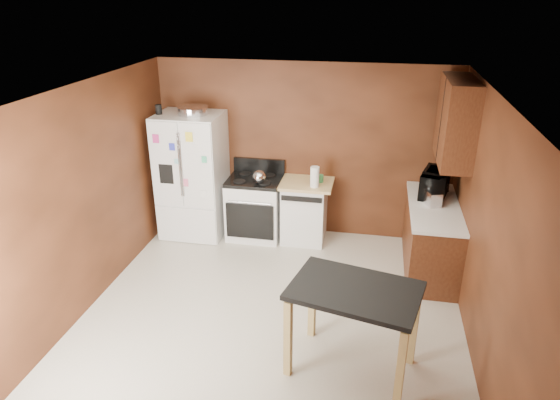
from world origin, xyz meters
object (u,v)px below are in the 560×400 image
(refrigerator, at_px, (192,176))
(island, at_px, (354,302))
(roasting_pan, at_px, (193,110))
(pen_cup, at_px, (159,109))
(gas_range, at_px, (255,207))
(toaster, at_px, (433,198))
(dishwasher, at_px, (304,210))
(microwave, at_px, (435,184))
(paper_towel, at_px, (315,177))
(green_canister, at_px, (320,178))
(kettle, at_px, (259,177))

(refrigerator, distance_m, island, 3.52)
(roasting_pan, bearing_deg, pen_cup, -168.75)
(roasting_pan, height_order, gas_range, roasting_pan)
(toaster, height_order, gas_range, gas_range)
(dishwasher, bearing_deg, toaster, -16.17)
(microwave, height_order, gas_range, microwave)
(paper_towel, distance_m, microwave, 1.57)
(gas_range, height_order, island, gas_range)
(gas_range, distance_m, dishwasher, 0.72)
(dishwasher, height_order, island, island)
(gas_range, distance_m, island, 3.01)
(microwave, bearing_deg, gas_range, 101.61)
(green_canister, bearing_deg, refrigerator, -175.85)
(green_canister, relative_size, dishwasher, 0.12)
(island, bearing_deg, dishwasher, 108.03)
(kettle, distance_m, paper_towel, 0.77)
(toaster, bearing_deg, roasting_pan, 154.06)
(roasting_pan, bearing_deg, kettle, -7.12)
(gas_range, bearing_deg, toaster, -10.91)
(pen_cup, height_order, gas_range, pen_cup)
(microwave, relative_size, gas_range, 0.51)
(microwave, distance_m, island, 2.58)
(paper_towel, distance_m, gas_range, 1.05)
(island, bearing_deg, refrigerator, 134.70)
(roasting_pan, height_order, toaster, roasting_pan)
(paper_towel, height_order, dishwasher, paper_towel)
(microwave, bearing_deg, refrigerator, 103.62)
(paper_towel, relative_size, gas_range, 0.26)
(roasting_pan, distance_m, pen_cup, 0.47)
(paper_towel, height_order, refrigerator, refrigerator)
(roasting_pan, relative_size, toaster, 1.69)
(kettle, relative_size, refrigerator, 0.10)
(roasting_pan, relative_size, island, 0.32)
(green_canister, bearing_deg, toaster, -19.98)
(roasting_pan, relative_size, microwave, 0.74)
(dishwasher, bearing_deg, paper_towel, -43.74)
(microwave, bearing_deg, toaster, -172.86)
(refrigerator, xyz_separation_m, island, (2.47, -2.50, -0.14))
(roasting_pan, relative_size, paper_towel, 1.46)
(refrigerator, bearing_deg, pen_cup, -168.85)
(paper_towel, height_order, microwave, microwave)
(paper_towel, height_order, green_canister, paper_towel)
(refrigerator, height_order, island, refrigerator)
(roasting_pan, relative_size, gas_range, 0.38)
(gas_range, bearing_deg, refrigerator, -176.19)
(island, bearing_deg, pen_cup, 139.74)
(pen_cup, distance_m, kettle, 1.65)
(kettle, xyz_separation_m, green_canister, (0.82, 0.24, -0.05))
(gas_range, height_order, dishwasher, gas_range)
(microwave, bearing_deg, roasting_pan, 103.34)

